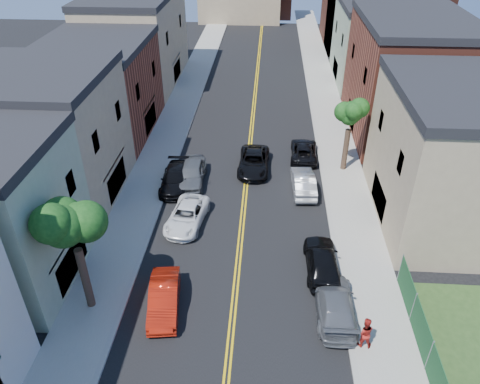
% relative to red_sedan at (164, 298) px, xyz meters
% --- Properties ---
extents(sidewalk_left, '(3.20, 100.00, 0.15)m').
position_rel_red_sedan_xyz_m(sidewalk_left, '(-4.10, 25.85, -0.66)').
color(sidewalk_left, gray).
rests_on(sidewalk_left, ground).
extents(sidewalk_right, '(3.20, 100.00, 0.15)m').
position_rel_red_sedan_xyz_m(sidewalk_right, '(11.70, 25.85, -0.66)').
color(sidewalk_right, gray).
rests_on(sidewalk_right, ground).
extents(curb_left, '(0.30, 100.00, 0.15)m').
position_rel_red_sedan_xyz_m(curb_left, '(-2.35, 25.85, -0.66)').
color(curb_left, gray).
rests_on(curb_left, ground).
extents(curb_right, '(0.30, 100.00, 0.15)m').
position_rel_red_sedan_xyz_m(curb_right, '(9.95, 25.85, -0.66)').
color(curb_right, gray).
rests_on(curb_right, ground).
extents(bldg_left_tan_near, '(9.00, 10.00, 9.00)m').
position_rel_red_sedan_xyz_m(bldg_left_tan_near, '(-10.20, 10.85, 3.76)').
color(bldg_left_tan_near, '#998466').
rests_on(bldg_left_tan_near, ground).
extents(bldg_left_brick, '(9.00, 12.00, 8.00)m').
position_rel_red_sedan_xyz_m(bldg_left_brick, '(-10.20, 21.85, 3.26)').
color(bldg_left_brick, brown).
rests_on(bldg_left_brick, ground).
extents(bldg_left_tan_far, '(9.00, 16.00, 9.50)m').
position_rel_red_sedan_xyz_m(bldg_left_tan_far, '(-10.20, 35.85, 4.01)').
color(bldg_left_tan_far, '#998466').
rests_on(bldg_left_tan_far, ground).
extents(bldg_right_tan, '(9.00, 12.00, 9.00)m').
position_rel_red_sedan_xyz_m(bldg_right_tan, '(17.80, 9.85, 3.76)').
color(bldg_right_tan, '#998466').
rests_on(bldg_right_tan, ground).
extents(bldg_right_brick, '(9.00, 14.00, 10.00)m').
position_rel_red_sedan_xyz_m(bldg_right_brick, '(17.80, 23.85, 4.26)').
color(bldg_right_brick, brown).
rests_on(bldg_right_brick, ground).
extents(bldg_right_palegrn, '(9.00, 12.00, 8.50)m').
position_rel_red_sedan_xyz_m(bldg_right_palegrn, '(17.80, 37.85, 3.51)').
color(bldg_right_palegrn, gray).
rests_on(bldg_right_palegrn, ground).
extents(tree_left_mid, '(5.20, 5.20, 9.29)m').
position_rel_red_sedan_xyz_m(tree_left_mid, '(-4.08, -0.14, 5.85)').
color(tree_left_mid, '#38241C').
rests_on(tree_left_mid, sidewalk_left).
extents(tree_right_far, '(4.40, 4.40, 8.03)m').
position_rel_red_sedan_xyz_m(tree_right_far, '(11.72, 15.86, 5.02)').
color(tree_right_far, '#38241C').
rests_on(tree_right_far, sidewalk_right).
extents(red_sedan, '(2.13, 4.64, 1.48)m').
position_rel_red_sedan_xyz_m(red_sedan, '(0.00, 0.00, 0.00)').
color(red_sedan, '#AB1B0B').
rests_on(red_sedan, ground).
extents(white_pickup, '(2.88, 5.16, 1.36)m').
position_rel_red_sedan_xyz_m(white_pickup, '(0.00, 7.70, -0.06)').
color(white_pickup, white).
rests_on(white_pickup, ground).
extents(grey_car_left, '(2.11, 4.98, 1.68)m').
position_rel_red_sedan_xyz_m(grey_car_left, '(-0.46, 13.09, 0.10)').
color(grey_car_left, '#4F5255').
rests_on(grey_car_left, ground).
extents(black_car_left, '(2.19, 5.00, 1.43)m').
position_rel_red_sedan_xyz_m(black_car_left, '(-1.70, 12.40, -0.02)').
color(black_car_left, black).
rests_on(black_car_left, ground).
extents(grey_car_right, '(2.14, 5.18, 1.50)m').
position_rel_red_sedan_xyz_m(grey_car_right, '(9.30, 0.21, 0.01)').
color(grey_car_right, '#5B5E63').
rests_on(grey_car_right, ground).
extents(black_car_right, '(2.07, 4.91, 1.66)m').
position_rel_red_sedan_xyz_m(black_car_right, '(8.90, 3.53, 0.09)').
color(black_car_right, black).
rests_on(black_car_right, ground).
extents(silver_car_right, '(1.87, 4.71, 1.52)m').
position_rel_red_sedan_xyz_m(silver_car_right, '(8.23, 12.45, 0.02)').
color(silver_car_right, '#B0B4B9').
rests_on(silver_car_right, ground).
extents(dark_car_right_far, '(2.39, 4.85, 1.33)m').
position_rel_red_sedan_xyz_m(dark_car_right_far, '(8.53, 17.78, -0.08)').
color(dark_car_right_far, black).
rests_on(dark_car_right_far, ground).
extents(black_suv_lane, '(2.56, 5.34, 1.47)m').
position_rel_red_sedan_xyz_m(black_suv_lane, '(4.31, 15.43, -0.00)').
color(black_suv_lane, black).
rests_on(black_suv_lane, ground).
extents(pedestrian_left, '(0.51, 0.66, 1.59)m').
position_rel_red_sedan_xyz_m(pedestrian_left, '(-5.30, 2.15, 0.21)').
color(pedestrian_left, '#222228').
rests_on(pedestrian_left, sidewalk_left).
extents(pedestrian_right, '(0.95, 0.77, 1.83)m').
position_rel_red_sedan_xyz_m(pedestrian_right, '(10.50, -1.92, 0.33)').
color(pedestrian_right, '#A21F18').
rests_on(pedestrian_right, sidewalk_right).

